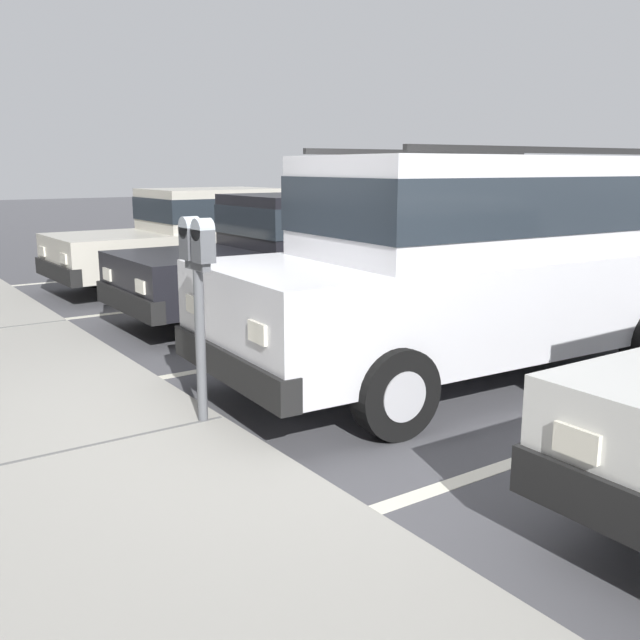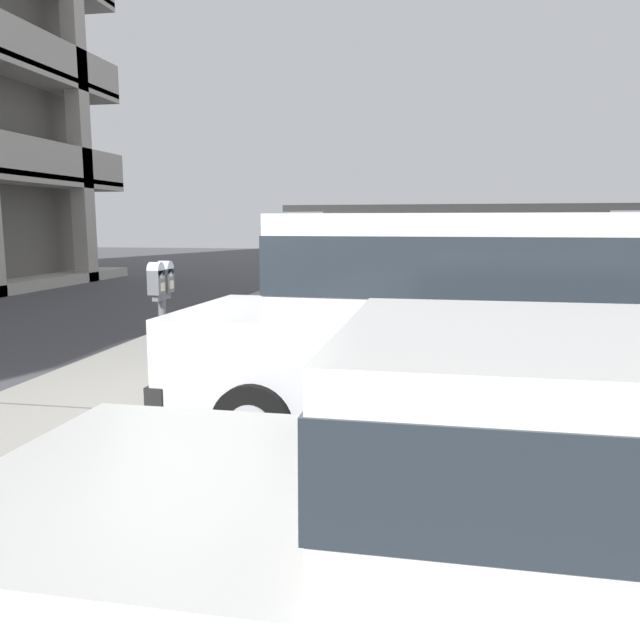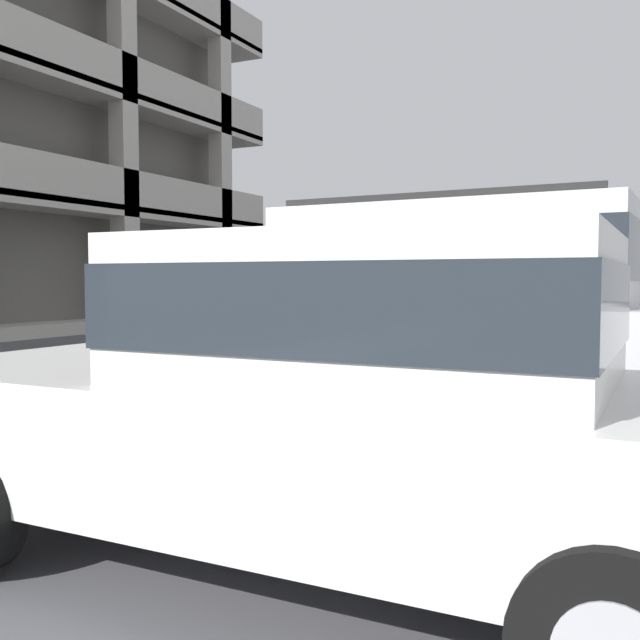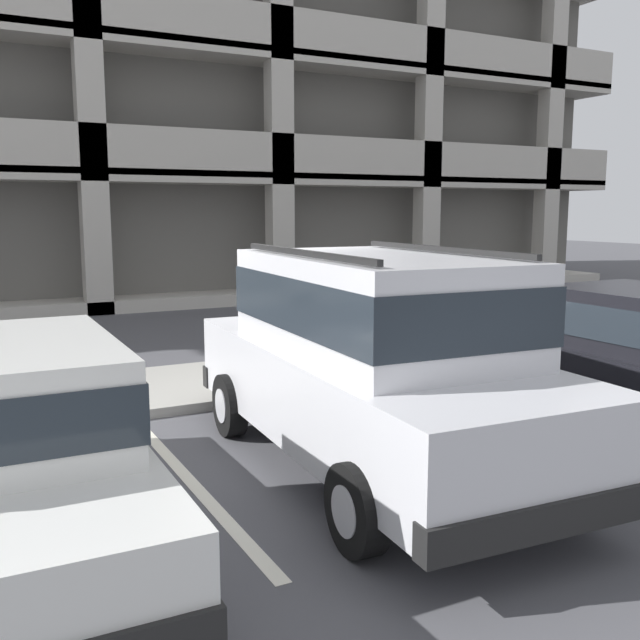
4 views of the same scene
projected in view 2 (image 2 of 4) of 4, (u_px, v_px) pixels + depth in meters
ground_plane at (201, 432)px, 5.87m from camera, size 80.00×80.00×0.10m
sidewalk at (74, 413)px, 6.08m from camera, size 40.00×2.20×0.12m
parking_stall_lines at (366, 391)px, 7.12m from camera, size 12.53×4.80×0.01m
silver_suv at (451, 319)px, 5.34m from camera, size 2.20×4.87×2.03m
red_sedan at (565, 525)px, 2.25m from camera, size 1.88×4.50×1.54m
dark_hatchback at (464, 304)px, 8.42m from camera, size 1.85×4.48×1.54m
blue_coupe at (455, 284)px, 11.21m from camera, size 1.91×4.51×1.54m
parking_meter_near at (162, 301)px, 5.76m from camera, size 0.35×0.12×1.43m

